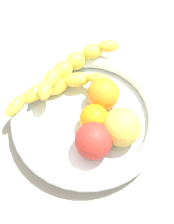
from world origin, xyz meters
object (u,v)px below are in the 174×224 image
orange_mid_left (94,119)px  tomato_red (93,141)px  banana_draped_left (56,88)px  apple_yellow (121,127)px  orange_front (103,94)px  banana_draped_right (72,65)px  fruit_bowl (87,117)px

orange_mid_left → tomato_red: 4.93cm
banana_draped_left → orange_mid_left: size_ratio=3.63×
apple_yellow → orange_front: bearing=-62.7°
tomato_red → orange_mid_left: bearing=-87.7°
banana_draped_left → apple_yellow: size_ratio=2.81×
banana_draped_left → orange_mid_left: (-8.39, 6.69, 0.16)cm
banana_draped_right → orange_mid_left: (-5.57, 12.22, -0.58)cm
orange_front → apple_yellow: (-3.81, 7.40, 0.45)cm
orange_front → tomato_red: (1.30, 10.54, 0.22)cm
banana_draped_left → orange_front: (-9.89, 1.03, 0.57)cm
orange_front → tomato_red: size_ratio=0.94×
banana_draped_left → orange_mid_left: bearing=141.4°
fruit_bowl → banana_draped_left: 8.92cm
fruit_bowl → orange_mid_left: 3.00cm
fruit_bowl → banana_draped_right: banana_draped_right is taller
fruit_bowl → orange_front: bearing=-125.2°
banana_draped_left → orange_front: bearing=174.0°
banana_draped_left → apple_yellow: (-13.70, 8.43, 1.02)cm
apple_yellow → tomato_red: apple_yellow is taller
fruit_bowl → banana_draped_left: size_ratio=1.44×
orange_mid_left → apple_yellow: apple_yellow is taller
banana_draped_right → orange_mid_left: size_ratio=2.79×
orange_mid_left → apple_yellow: (-5.31, 1.74, 0.86)cm
orange_front → apple_yellow: 8.33cm
fruit_bowl → tomato_red: bearing=105.2°
orange_front → orange_mid_left: size_ratio=1.14×
apple_yellow → fruit_bowl: bearing=-24.7°
banana_draped_left → orange_mid_left: orange_mid_left is taller
banana_draped_right → orange_front: bearing=137.1°
orange_mid_left → tomato_red: tomato_red is taller
tomato_red → orange_front: bearing=-97.0°
orange_front → apple_yellow: apple_yellow is taller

